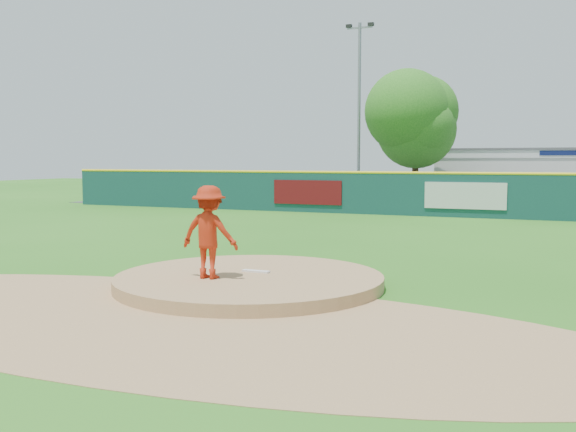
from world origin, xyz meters
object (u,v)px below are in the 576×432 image
at_px(pitcher, 209,232).
at_px(van, 448,192).
at_px(playground_slide, 261,188).
at_px(light_pole_left, 359,104).
at_px(deciduous_tree, 416,126).
at_px(pool_building_grp, 567,175).

height_order(pitcher, van, pitcher).
bearing_deg(playground_slide, pitcher, -66.38).
height_order(van, playground_slide, playground_slide).
height_order(pitcher, light_pole_left, light_pole_left).
bearing_deg(van, deciduous_tree, 125.55).
distance_m(pitcher, light_pole_left, 28.62).
bearing_deg(pool_building_grp, van, -133.83).
height_order(pitcher, deciduous_tree, deciduous_tree).
xyz_separation_m(pool_building_grp, light_pole_left, (-12.00, -4.99, 4.39)).
xyz_separation_m(pitcher, light_pole_left, (-5.45, 27.67, 4.88)).
bearing_deg(pitcher, pool_building_grp, -103.27).
bearing_deg(light_pole_left, pool_building_grp, 22.60).
distance_m(van, pool_building_grp, 8.98).
xyz_separation_m(pitcher, pool_building_grp, (6.55, 32.66, 0.49)).
relative_size(pitcher, light_pole_left, 0.17).
bearing_deg(pool_building_grp, pitcher, -101.34).
distance_m(pitcher, deciduous_tree, 25.93).
height_order(van, light_pole_left, light_pole_left).
height_order(playground_slide, light_pole_left, light_pole_left).
distance_m(deciduous_tree, light_pole_left, 4.72).
height_order(pool_building_grp, light_pole_left, light_pole_left).
bearing_deg(playground_slide, van, 7.23).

